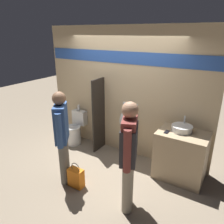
{
  "coord_description": "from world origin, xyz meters",
  "views": [
    {
      "loc": [
        2.17,
        -3.32,
        2.56
      ],
      "look_at": [
        0.0,
        0.17,
        1.05
      ],
      "focal_mm": 35.0,
      "sensor_mm": 36.0,
      "label": 1
    }
  ],
  "objects_px": {
    "cell_phone": "(167,132)",
    "person_with_lanyard": "(62,134)",
    "sink_basin": "(182,128)",
    "urinal_near_counter": "(128,121)",
    "toilet": "(75,130)",
    "person_in_vest": "(129,151)",
    "shopping_bag": "(76,178)"
  },
  "relations": [
    {
      "from": "cell_phone",
      "to": "person_with_lanyard",
      "type": "xyz_separation_m",
      "value": [
        -1.47,
        -1.07,
        0.01
      ]
    },
    {
      "from": "cell_phone",
      "to": "shopping_bag",
      "type": "bearing_deg",
      "value": -137.29
    },
    {
      "from": "cell_phone",
      "to": "person_with_lanyard",
      "type": "distance_m",
      "value": 1.82
    },
    {
      "from": "toilet",
      "to": "person_with_lanyard",
      "type": "xyz_separation_m",
      "value": [
        0.81,
        -1.21,
        0.6
      ]
    },
    {
      "from": "toilet",
      "to": "cell_phone",
      "type": "bearing_deg",
      "value": -3.43
    },
    {
      "from": "cell_phone",
      "to": "shopping_bag",
      "type": "xyz_separation_m",
      "value": [
        -1.19,
        -1.1,
        -0.73
      ]
    },
    {
      "from": "sink_basin",
      "to": "urinal_near_counter",
      "type": "relative_size",
      "value": 0.3
    },
    {
      "from": "cell_phone",
      "to": "sink_basin",
      "type": "bearing_deg",
      "value": 41.39
    },
    {
      "from": "person_in_vest",
      "to": "cell_phone",
      "type": "bearing_deg",
      "value": -32.87
    },
    {
      "from": "toilet",
      "to": "person_with_lanyard",
      "type": "relative_size",
      "value": 0.55
    },
    {
      "from": "shopping_bag",
      "to": "person_in_vest",
      "type": "bearing_deg",
      "value": 2.54
    },
    {
      "from": "person_with_lanyard",
      "to": "shopping_bag",
      "type": "distance_m",
      "value": 0.8
    },
    {
      "from": "sink_basin",
      "to": "cell_phone",
      "type": "relative_size",
      "value": 2.62
    },
    {
      "from": "toilet",
      "to": "shopping_bag",
      "type": "distance_m",
      "value": 1.66
    },
    {
      "from": "person_with_lanyard",
      "to": "sink_basin",
      "type": "bearing_deg",
      "value": -89.57
    },
    {
      "from": "sink_basin",
      "to": "shopping_bag",
      "type": "xyz_separation_m",
      "value": [
        -1.4,
        -1.28,
        -0.78
      ]
    },
    {
      "from": "sink_basin",
      "to": "person_with_lanyard",
      "type": "bearing_deg",
      "value": -143.25
    },
    {
      "from": "person_in_vest",
      "to": "person_with_lanyard",
      "type": "bearing_deg",
      "value": 68.49
    },
    {
      "from": "cell_phone",
      "to": "shopping_bag",
      "type": "distance_m",
      "value": 1.78
    },
    {
      "from": "cell_phone",
      "to": "person_in_vest",
      "type": "relative_size",
      "value": 0.08
    },
    {
      "from": "shopping_bag",
      "to": "urinal_near_counter",
      "type": "bearing_deg",
      "value": 80.04
    },
    {
      "from": "cell_phone",
      "to": "toilet",
      "type": "distance_m",
      "value": 2.36
    },
    {
      "from": "sink_basin",
      "to": "toilet",
      "type": "height_order",
      "value": "sink_basin"
    },
    {
      "from": "sink_basin",
      "to": "urinal_near_counter",
      "type": "bearing_deg",
      "value": 173.69
    },
    {
      "from": "cell_phone",
      "to": "person_in_vest",
      "type": "bearing_deg",
      "value": -100.71
    },
    {
      "from": "cell_phone",
      "to": "person_in_vest",
      "type": "height_order",
      "value": "person_in_vest"
    },
    {
      "from": "urinal_near_counter",
      "to": "person_in_vest",
      "type": "relative_size",
      "value": 0.7
    },
    {
      "from": "sink_basin",
      "to": "cell_phone",
      "type": "height_order",
      "value": "sink_basin"
    },
    {
      "from": "person_in_vest",
      "to": "shopping_bag",
      "type": "xyz_separation_m",
      "value": [
        -0.99,
        -0.04,
        -0.82
      ]
    },
    {
      "from": "sink_basin",
      "to": "person_with_lanyard",
      "type": "relative_size",
      "value": 0.22
    },
    {
      "from": "sink_basin",
      "to": "person_in_vest",
      "type": "relative_size",
      "value": 0.21
    },
    {
      "from": "toilet",
      "to": "person_with_lanyard",
      "type": "height_order",
      "value": "person_with_lanyard"
    }
  ]
}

